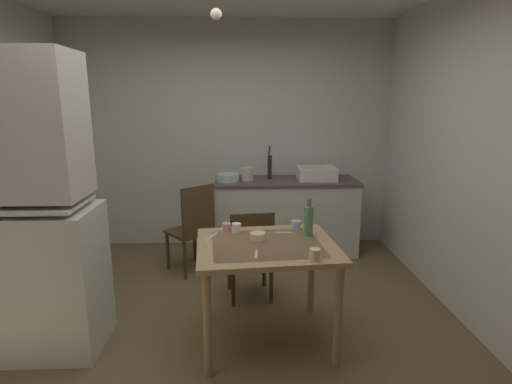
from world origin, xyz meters
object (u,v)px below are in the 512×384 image
hand_pump (270,165)px  mug_dark (315,255)px  hutch_cabinet (16,219)px  sink_basin (316,173)px  serving_bowl_wide (258,236)px  chair_far_side (250,252)px  chair_by_counter (193,227)px  mixing_bowl_counter (227,178)px  dining_table (267,258)px  glass_bottle (308,220)px

hand_pump → mug_dark: 2.23m
hutch_cabinet → hand_pump: 2.68m
hutch_cabinet → mug_dark: (2.02, -0.31, -0.17)m
sink_basin → serving_bowl_wide: sink_basin is taller
chair_far_side → chair_by_counter: 0.86m
hutch_cabinet → mixing_bowl_counter: (1.39, 1.81, -0.07)m
chair_by_counter → mug_dark: chair_by_counter is taller
mixing_bowl_counter → dining_table: bearing=-79.5°
hutch_cabinet → dining_table: 1.76m
hutch_cabinet → dining_table: (1.73, 0.01, -0.32)m
sink_basin → mixing_bowl_counter: size_ratio=1.70×
dining_table → mug_dark: (0.29, -0.32, 0.15)m
dining_table → glass_bottle: glass_bottle is taller
mixing_bowl_counter → serving_bowl_wide: bearing=-80.9°
chair_by_counter → serving_bowl_wide: chair_by_counter is taller
chair_by_counter → mug_dark: bearing=-58.6°
hutch_cabinet → chair_by_counter: hutch_cabinet is taller
dining_table → glass_bottle: bearing=26.5°
dining_table → chair_by_counter: size_ratio=1.12×
sink_basin → serving_bowl_wide: bearing=-113.3°
chair_by_counter → glass_bottle: bearing=-47.8°
serving_bowl_wide → mug_dark: mug_dark is taller
mixing_bowl_counter → mug_dark: mixing_bowl_counter is taller
hand_pump → hutch_cabinet: bearing=-134.7°
chair_by_counter → glass_bottle: (1.01, -1.11, 0.40)m
mixing_bowl_counter → dining_table: mixing_bowl_counter is taller
hand_pump → glass_bottle: bearing=-84.4°
mixing_bowl_counter → serving_bowl_wide: size_ratio=2.27×
glass_bottle → dining_table: bearing=-153.5°
mixing_bowl_counter → serving_bowl_wide: mixing_bowl_counter is taller
dining_table → chair_far_side: bearing=98.8°
hutch_cabinet → sink_basin: size_ratio=4.76×
chair_by_counter → serving_bowl_wide: bearing=-62.3°
hutch_cabinet → chair_far_side: bearing=21.9°
hand_pump → mixing_bowl_counter: size_ratio=1.50×
mixing_bowl_counter → serving_bowl_wide: 1.74m
hand_pump → glass_bottle: 1.75m
sink_basin → serving_bowl_wide: (-0.76, -1.76, -0.15)m
sink_basin → mug_dark: bearing=-100.7°
hand_pump → chair_far_side: 1.40m
sink_basin → chair_far_side: bearing=-123.6°
chair_far_side → serving_bowl_wide: (0.04, -0.56, 0.34)m
chair_far_side → serving_bowl_wide: chair_far_side is taller
sink_basin → glass_bottle: 1.73m
sink_basin → mixing_bowl_counter: 1.04m
hand_pump → sink_basin: bearing=-4.8°
sink_basin → chair_far_side: size_ratio=0.52×
sink_basin → glass_bottle: (-0.37, -1.69, -0.05)m
mixing_bowl_counter → chair_by_counter: 0.76m
sink_basin → hand_pump: hand_pump is taller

